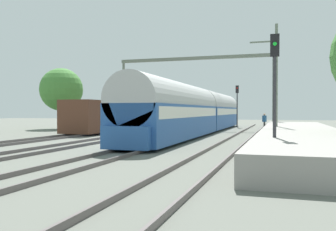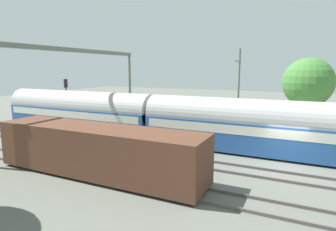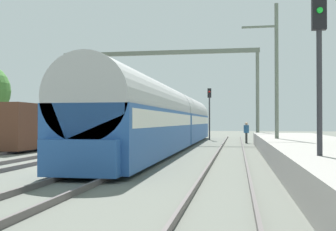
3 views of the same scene
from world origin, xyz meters
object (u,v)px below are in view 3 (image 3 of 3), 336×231
object	(u,v)px
person_crossing	(246,131)
railway_signal_near	(319,65)
freight_car	(49,126)
railway_signal_far	(209,107)
passenger_train	(170,119)
catenary_gantry	(158,73)

from	to	relation	value
person_crossing	railway_signal_near	size ratio (longest dim) A/B	0.34
freight_car	railway_signal_far	world-z (taller)	railway_signal_far
freight_car	person_crossing	bearing A→B (deg)	27.83
railway_signal_near	person_crossing	bearing A→B (deg)	93.48
railway_signal_near	freight_car	bearing A→B (deg)	134.17
passenger_train	catenary_gantry	bearing A→B (deg)	108.45
passenger_train	catenary_gantry	size ratio (longest dim) A/B	1.92
freight_car	railway_signal_far	size ratio (longest dim) A/B	2.60
freight_car	railway_signal_near	distance (m)	21.85
passenger_train	freight_car	bearing A→B (deg)	-173.08
railway_signal_far	catenary_gantry	size ratio (longest dim) A/B	0.29
person_crossing	catenary_gantry	world-z (taller)	catenary_gantry
railway_signal_far	person_crossing	bearing A→B (deg)	-58.16
person_crossing	railway_signal_far	size ratio (longest dim) A/B	0.35
railway_signal_far	catenary_gantry	xyz separation A→B (m)	(-4.03, -5.38, 2.73)
passenger_train	railway_signal_near	xyz separation A→B (m)	(6.71, -16.64, 1.28)
railway_signal_near	railway_signal_far	distance (m)	28.77
freight_car	person_crossing	size ratio (longest dim) A/B	7.51
railway_signal_far	catenary_gantry	distance (m)	7.26
catenary_gantry	railway_signal_far	bearing A→B (deg)	53.16
railway_signal_near	railway_signal_far	bearing A→B (deg)	99.59
passenger_train	person_crossing	size ratio (longest dim) A/B	18.99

